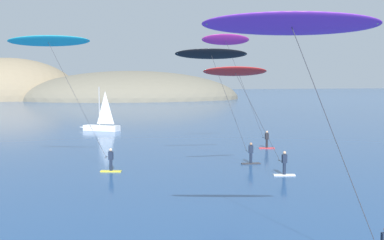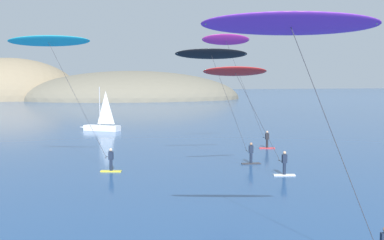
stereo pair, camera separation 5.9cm
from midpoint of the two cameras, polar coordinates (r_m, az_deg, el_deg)
name	(u,v)px [view 1 (the left image)]	position (r m, az deg, el deg)	size (l,w,h in m)	color
headland_island	(62,99)	(166.84, -15.16, 2.39)	(118.83, 54.83, 27.60)	#6B6656
sailboat_near	(100,126)	(63.79, -10.93, -0.67)	(5.39, 4.25, 5.70)	white
kitesurfer_black	(214,62)	(37.28, 2.63, 6.88)	(6.80, 2.07, 9.08)	#2D2D33
kitesurfer_red	(241,82)	(32.39, 5.74, 4.53)	(6.66, 1.26, 7.59)	silver
kitesurfer_cyan	(53,50)	(36.33, -16.22, 7.99)	(8.06, 3.80, 9.86)	yellow
kitesurfer_magenta	(229,49)	(45.58, 4.41, 8.42)	(7.31, 1.53, 10.92)	red
kitesurfer_purple	(299,41)	(16.41, 12.44, 9.10)	(7.02, 2.94, 8.91)	yellow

